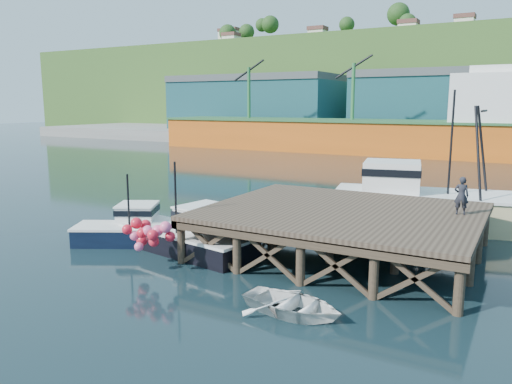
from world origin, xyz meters
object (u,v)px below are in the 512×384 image
Objects in this scene: trawler at (433,199)px; dockworker at (461,196)px; boat_black at (192,234)px; boat_navy at (134,228)px; dinghy at (293,304)px.

trawler is 6.52m from dockworker.
trawler reaches higher than dockworker.
boat_navy is at bearing -165.03° from boat_black.
boat_navy is 3.42m from boat_black.
dockworker is at bearing 31.31° from boat_black.
boat_black is at bearing -22.81° from boat_navy.
boat_black is 12.30m from dockworker.
boat_black reaches higher than dockworker.
dockworker is (11.30, 4.36, 2.17)m from boat_black.
boat_navy is at bearing -151.49° from trawler.
boat_navy is 16.49m from trawler.
boat_black reaches higher than dinghy.
boat_navy is 3.61× the size of dockworker.
trawler is (9.16, 10.36, 0.78)m from boat_black.
dockworker is at bearing -10.04° from boat_navy.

